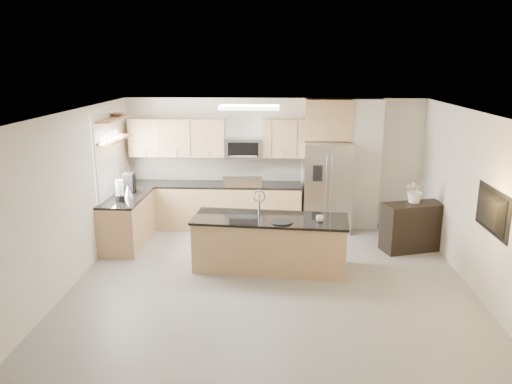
# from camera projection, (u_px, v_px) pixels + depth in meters

# --- Properties ---
(floor) EXTENTS (6.50, 6.50, 0.00)m
(floor) POSITION_uv_depth(u_px,v_px,m) (270.00, 291.00, 7.39)
(floor) COLOR gray
(floor) RESTS_ON ground
(ceiling) EXTENTS (6.00, 6.50, 0.02)m
(ceiling) POSITION_uv_depth(u_px,v_px,m) (272.00, 115.00, 6.73)
(ceiling) COLOR white
(ceiling) RESTS_ON wall_back
(wall_back) EXTENTS (6.00, 0.02, 2.60)m
(wall_back) POSITION_uv_depth(u_px,v_px,m) (274.00, 162.00, 10.20)
(wall_back) COLOR silver
(wall_back) RESTS_ON floor
(wall_front) EXTENTS (6.00, 0.02, 2.60)m
(wall_front) POSITION_uv_depth(u_px,v_px,m) (263.00, 324.00, 3.92)
(wall_front) COLOR silver
(wall_front) RESTS_ON floor
(wall_left) EXTENTS (0.02, 6.50, 2.60)m
(wall_left) POSITION_uv_depth(u_px,v_px,m) (63.00, 205.00, 7.20)
(wall_left) COLOR silver
(wall_left) RESTS_ON floor
(wall_right) EXTENTS (0.02, 6.50, 2.60)m
(wall_right) POSITION_uv_depth(u_px,v_px,m) (487.00, 210.00, 6.92)
(wall_right) COLOR silver
(wall_right) RESTS_ON floor
(back_counter) EXTENTS (3.55, 0.66, 1.44)m
(back_counter) POSITION_uv_depth(u_px,v_px,m) (213.00, 205.00, 10.15)
(back_counter) COLOR tan
(back_counter) RESTS_ON floor
(left_counter) EXTENTS (0.66, 1.50, 0.92)m
(left_counter) POSITION_uv_depth(u_px,v_px,m) (127.00, 221.00, 9.18)
(left_counter) COLOR tan
(left_counter) RESTS_ON floor
(range) EXTENTS (0.76, 0.64, 1.14)m
(range) POSITION_uv_depth(u_px,v_px,m) (244.00, 205.00, 10.12)
(range) COLOR black
(range) RESTS_ON floor
(upper_cabinets) EXTENTS (3.50, 0.33, 0.75)m
(upper_cabinets) POSITION_uv_depth(u_px,v_px,m) (209.00, 138.00, 9.96)
(upper_cabinets) COLOR tan
(upper_cabinets) RESTS_ON wall_back
(microwave) EXTENTS (0.76, 0.40, 0.40)m
(microwave) POSITION_uv_depth(u_px,v_px,m) (244.00, 148.00, 9.94)
(microwave) COLOR #A7A7A9
(microwave) RESTS_ON upper_cabinets
(refrigerator) EXTENTS (0.92, 0.78, 1.78)m
(refrigerator) POSITION_uv_depth(u_px,v_px,m) (327.00, 187.00, 9.89)
(refrigerator) COLOR #A7A7A9
(refrigerator) RESTS_ON floor
(partition_column) EXTENTS (0.60, 0.30, 2.60)m
(partition_column) POSITION_uv_depth(u_px,v_px,m) (365.00, 165.00, 9.97)
(partition_column) COLOR beige
(partition_column) RESTS_ON floor
(window) EXTENTS (0.04, 1.15, 1.65)m
(window) POSITION_uv_depth(u_px,v_px,m) (106.00, 157.00, 8.89)
(window) COLOR white
(window) RESTS_ON wall_left
(shelf_lower) EXTENTS (0.30, 1.20, 0.04)m
(shelf_lower) POSITION_uv_depth(u_px,v_px,m) (114.00, 139.00, 8.91)
(shelf_lower) COLOR #93593A
(shelf_lower) RESTS_ON wall_left
(shelf_upper) EXTENTS (0.30, 1.20, 0.04)m
(shelf_upper) POSITION_uv_depth(u_px,v_px,m) (112.00, 119.00, 8.81)
(shelf_upper) COLOR #93593A
(shelf_upper) RESTS_ON wall_left
(ceiling_fixture) EXTENTS (1.00, 0.50, 0.06)m
(ceiling_fixture) POSITION_uv_depth(u_px,v_px,m) (249.00, 107.00, 8.30)
(ceiling_fixture) COLOR white
(ceiling_fixture) RESTS_ON ceiling
(island) EXTENTS (2.56, 1.11, 1.29)m
(island) POSITION_uv_depth(u_px,v_px,m) (270.00, 243.00, 8.14)
(island) COLOR tan
(island) RESTS_ON floor
(credenza) EXTENTS (1.17, 0.76, 0.87)m
(credenza) POSITION_uv_depth(u_px,v_px,m) (413.00, 227.00, 8.92)
(credenza) COLOR black
(credenza) RESTS_ON floor
(cup) EXTENTS (0.14, 0.14, 0.10)m
(cup) POSITION_uv_depth(u_px,v_px,m) (320.00, 219.00, 7.82)
(cup) COLOR white
(cup) RESTS_ON island
(platter) EXTENTS (0.39, 0.39, 0.02)m
(platter) POSITION_uv_depth(u_px,v_px,m) (282.00, 222.00, 7.78)
(platter) COLOR black
(platter) RESTS_ON island
(blender) EXTENTS (0.17, 0.17, 0.38)m
(blender) POSITION_uv_depth(u_px,v_px,m) (120.00, 192.00, 8.72)
(blender) COLOR black
(blender) RESTS_ON left_counter
(kettle) EXTENTS (0.19, 0.19, 0.23)m
(kettle) POSITION_uv_depth(u_px,v_px,m) (128.00, 191.00, 9.04)
(kettle) COLOR #A7A7A9
(kettle) RESTS_ON left_counter
(coffee_maker) EXTENTS (0.19, 0.24, 0.36)m
(coffee_maker) POSITION_uv_depth(u_px,v_px,m) (129.00, 183.00, 9.33)
(coffee_maker) COLOR black
(coffee_maker) RESTS_ON left_counter
(bowl) EXTENTS (0.34, 0.34, 0.08)m
(bowl) POSITION_uv_depth(u_px,v_px,m) (117.00, 114.00, 9.05)
(bowl) COLOR #A7A7A9
(bowl) RESTS_ON shelf_upper
(flower_vase) EXTENTS (0.63, 0.55, 0.67)m
(flower_vase) POSITION_uv_depth(u_px,v_px,m) (416.00, 184.00, 8.80)
(flower_vase) COLOR white
(flower_vase) RESTS_ON credenza
(television) EXTENTS (0.14, 1.08, 0.62)m
(television) POSITION_uv_depth(u_px,v_px,m) (486.00, 211.00, 6.72)
(television) COLOR black
(television) RESTS_ON wall_right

